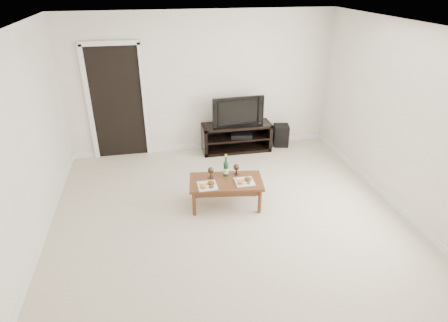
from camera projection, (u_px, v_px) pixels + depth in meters
floor at (233, 229)px, 5.13m from camera, size 5.50×5.50×0.00m
back_wall at (201, 84)px, 6.97m from camera, size 5.00×0.04×2.60m
ceiling at (236, 29)px, 3.95m from camera, size 5.00×5.50×0.04m
doorway at (117, 104)px, 6.79m from camera, size 0.90×0.02×2.05m
media_console at (236, 137)px, 7.30m from camera, size 1.33×0.45×0.55m
television at (237, 110)px, 7.05m from camera, size 0.99×0.18×0.57m
av_receiver at (241, 135)px, 7.29m from camera, size 0.45×0.36×0.08m
subwoofer at (281, 135)px, 7.55m from camera, size 0.34×0.34×0.43m
coffee_table at (226, 193)px, 5.58m from camera, size 1.13×0.72×0.42m
plate_left at (207, 184)px, 5.33m from camera, size 0.27×0.27×0.07m
plate_right at (244, 180)px, 5.43m from camera, size 0.27×0.27×0.07m
wine_bottle at (226, 165)px, 5.55m from camera, size 0.07×0.07×0.35m
goblet_left at (211, 172)px, 5.54m from camera, size 0.09×0.09×0.17m
goblet_right at (236, 169)px, 5.63m from camera, size 0.09×0.09×0.17m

